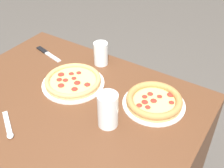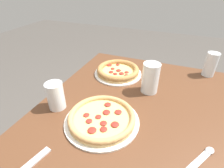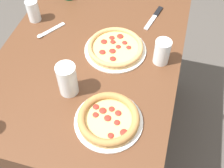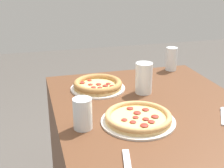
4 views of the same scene
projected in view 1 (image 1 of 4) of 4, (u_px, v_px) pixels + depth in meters
The scene contains 7 objects.
table at pixel (75, 155), 1.47m from camera, with size 1.16×0.86×0.74m.
pizza_margherita at pixel (154, 101), 1.22m from camera, with size 0.28×0.28×0.04m.
pizza_veggie at pixel (73, 81), 1.34m from camera, with size 0.30×0.30×0.04m.
glass_mango_juice at pixel (108, 111), 1.10m from camera, with size 0.08×0.08×0.15m.
glass_orange_juice at pixel (101, 54), 1.46m from camera, with size 0.07×0.07×0.12m.
knife at pixel (47, 53), 1.57m from camera, with size 0.21×0.07×0.01m.
spoon at pixel (8, 128), 1.12m from camera, with size 0.15×0.11×0.01m.
Camera 1 is at (-0.67, 0.69, 1.56)m, focal length 45.00 mm.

